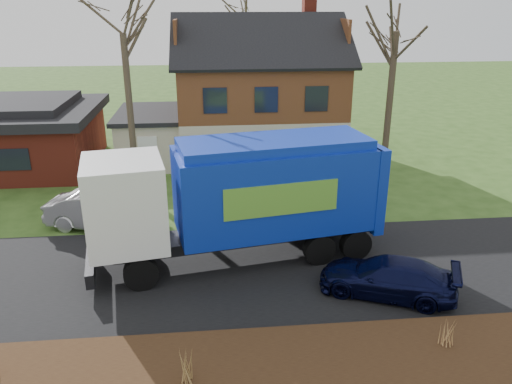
{
  "coord_description": "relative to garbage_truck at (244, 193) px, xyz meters",
  "views": [
    {
      "loc": [
        -1.0,
        -14.95,
        8.71
      ],
      "look_at": [
        0.72,
        2.5,
        1.97
      ],
      "focal_mm": 35.0,
      "sensor_mm": 36.0,
      "label": 1
    }
  ],
  "objects": [
    {
      "name": "silver_sedan",
      "position": [
        -5.47,
        3.13,
        -1.75
      ],
      "size": [
        4.9,
        2.72,
        1.53
      ],
      "primitive_type": "imported",
      "rotation": [
        0.0,
        0.0,
        1.32
      ],
      "color": "#A5A6AC",
      "rests_on": "ground"
    },
    {
      "name": "main_house",
      "position": [
        1.33,
        12.87,
        1.52
      ],
      "size": [
        12.95,
        8.95,
        9.26
      ],
      "color": "beige",
      "rests_on": "ground"
    },
    {
      "name": "navy_wagon",
      "position": [
        4.28,
        -2.84,
        -1.9
      ],
      "size": [
        4.55,
        3.27,
        1.22
      ],
      "primitive_type": "imported",
      "rotation": [
        0.0,
        0.0,
        -1.99
      ],
      "color": "black",
      "rests_on": "ground"
    },
    {
      "name": "mulch_verge",
      "position": [
        -0.16,
        -6.34,
        -2.36
      ],
      "size": [
        80.0,
        3.5,
        0.3
      ],
      "primitive_type": "cube",
      "color": "black",
      "rests_on": "ground"
    },
    {
      "name": "grass_clump_east",
      "position": [
        4.85,
        -5.82,
        -1.83
      ],
      "size": [
        0.3,
        0.25,
        0.75
      ],
      "color": "tan",
      "rests_on": "mulch_verge"
    },
    {
      "name": "ranch_house",
      "position": [
        -12.16,
        11.96,
        -0.7
      ],
      "size": [
        9.8,
        8.2,
        3.7
      ],
      "color": "maroon",
      "rests_on": "ground"
    },
    {
      "name": "tree_front_west",
      "position": [
        -4.74,
        7.39,
        5.93
      ],
      "size": [
        3.44,
        3.44,
        10.24
      ],
      "color": "#463A2A",
      "rests_on": "ground"
    },
    {
      "name": "tree_front_east",
      "position": [
        8.0,
        8.31,
        6.02
      ],
      "size": [
        3.78,
        3.78,
        10.5
      ],
      "color": "#443729",
      "rests_on": "ground"
    },
    {
      "name": "road",
      "position": [
        -0.16,
        -1.04,
        -2.5
      ],
      "size": [
        80.0,
        7.0,
        0.02
      ],
      "primitive_type": "cube",
      "color": "black",
      "rests_on": "ground"
    },
    {
      "name": "tree_back",
      "position": [
        1.84,
        22.05,
        5.93
      ],
      "size": [
        3.2,
        3.2,
        10.12
      ],
      "color": "#413827",
      "rests_on": "ground"
    },
    {
      "name": "ground",
      "position": [
        -0.16,
        -1.04,
        -2.51
      ],
      "size": [
        120.0,
        120.0,
        0.0
      ],
      "primitive_type": "plane",
      "color": "#2D4A18",
      "rests_on": "ground"
    },
    {
      "name": "garbage_truck",
      "position": [
        0.0,
        0.0,
        0.0
      ],
      "size": [
        10.48,
        4.47,
        4.36
      ],
      "rotation": [
        0.0,
        0.0,
        0.18
      ],
      "color": "black",
      "rests_on": "ground"
    },
    {
      "name": "grass_clump_mid",
      "position": [
        -1.85,
        -6.5,
        -1.75
      ],
      "size": [
        0.33,
        0.27,
        0.93
      ],
      "color": "#9B7744",
      "rests_on": "mulch_verge"
    }
  ]
}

